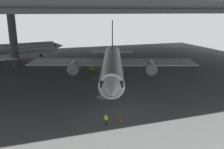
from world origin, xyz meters
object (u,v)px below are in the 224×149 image
at_px(airplane_distant, 11,49).
at_px(baggage_tug, 92,68).
at_px(boarding_stairs, 108,94).
at_px(crew_worker_by_stairs, 109,86).
at_px(crew_worker_near_nose, 106,119).
at_px(airplane_main, 112,64).
at_px(traffic_cone_orange, 121,120).

height_order(airplane_distant, baggage_tug, airplane_distant).
bearing_deg(airplane_distant, boarding_stairs, -66.49).
bearing_deg(crew_worker_by_stairs, airplane_distant, 117.11).
bearing_deg(crew_worker_near_nose, airplane_distant, 106.18).
xyz_separation_m(airplane_main, crew_worker_near_nose, (-7.48, -19.87, -2.68)).
bearing_deg(airplane_main, baggage_tug, 101.56).
bearing_deg(baggage_tug, boarding_stairs, -95.89).
relative_size(crew_worker_by_stairs, baggage_tug, 0.74).
bearing_deg(crew_worker_by_stairs, airplane_main, 66.81).
distance_m(crew_worker_near_nose, crew_worker_by_stairs, 14.13).
bearing_deg(airplane_distant, airplane_main, -54.86).
bearing_deg(airplane_main, boarding_stairs, -112.31).
distance_m(crew_worker_near_nose, baggage_tug, 30.53).
relative_size(boarding_stairs, crew_worker_by_stairs, 2.95).
height_order(airplane_main, crew_worker_by_stairs, airplane_main).
bearing_deg(crew_worker_near_nose, baggage_tug, 79.81).
bearing_deg(traffic_cone_orange, crew_worker_near_nose, -172.20).
distance_m(crew_worker_near_nose, traffic_cone_orange, 2.26).
height_order(traffic_cone_orange, baggage_tug, baggage_tug).
xyz_separation_m(crew_worker_near_nose, traffic_cone_orange, (2.15, 0.29, -0.64)).
relative_size(airplane_main, airplane_distant, 1.17).
distance_m(boarding_stairs, baggage_tug, 20.46).
bearing_deg(baggage_tug, crew_worker_near_nose, -100.19).
xyz_separation_m(airplane_main, baggage_tug, (-2.08, 10.17, -3.08)).
height_order(crew_worker_near_nose, airplane_distant, airplane_distant).
bearing_deg(boarding_stairs, crew_worker_by_stairs, 69.29).
bearing_deg(crew_worker_near_nose, airplane_main, 69.38).
distance_m(airplane_main, crew_worker_near_nose, 21.40).
height_order(crew_worker_by_stairs, traffic_cone_orange, crew_worker_by_stairs).
xyz_separation_m(crew_worker_by_stairs, baggage_tug, (0.72, 16.71, -0.41)).
xyz_separation_m(crew_worker_by_stairs, airplane_distant, (-19.74, 38.57, 2.35)).
relative_size(boarding_stairs, baggage_tug, 2.18).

